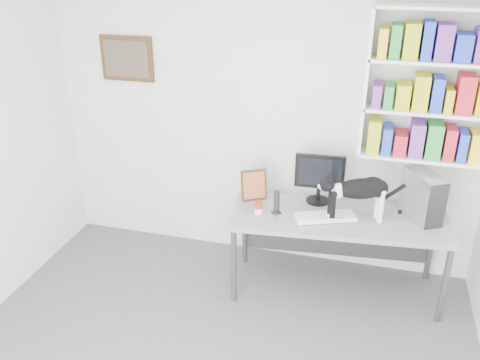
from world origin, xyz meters
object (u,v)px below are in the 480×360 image
(desk, at_px, (336,253))
(speaker, at_px, (277,202))
(bookshelf, at_px, (431,86))
(soup_can, at_px, (258,208))
(pc_tower, at_px, (422,196))
(leaning_print, at_px, (254,184))
(monitor, at_px, (319,178))
(cat, at_px, (358,199))
(keyboard, at_px, (325,217))

(desk, distance_m, speaker, 0.73)
(bookshelf, xyz_separation_m, desk, (-0.60, -0.33, -1.47))
(speaker, distance_m, soup_can, 0.17)
(desk, bearing_deg, soup_can, -173.96)
(pc_tower, distance_m, leaning_print, 1.44)
(monitor, relative_size, speaker, 2.18)
(monitor, height_order, soup_can, monitor)
(desk, bearing_deg, monitor, 129.27)
(speaker, bearing_deg, cat, -19.64)
(leaning_print, bearing_deg, keyboard, -45.38)
(monitor, height_order, cat, monitor)
(keyboard, bearing_deg, desk, 14.60)
(monitor, bearing_deg, desk, -48.27)
(monitor, relative_size, cat, 0.70)
(bookshelf, xyz_separation_m, cat, (-0.46, -0.39, -0.88))
(monitor, relative_size, keyboard, 0.92)
(monitor, height_order, pc_tower, monitor)
(desk, xyz_separation_m, monitor, (-0.21, 0.21, 0.61))
(leaning_print, distance_m, cat, 0.94)
(keyboard, bearing_deg, soup_can, 163.55)
(speaker, relative_size, cat, 0.32)
(monitor, distance_m, keyboard, 0.38)
(cat, bearing_deg, bookshelf, 19.31)
(desk, relative_size, pc_tower, 4.55)
(desk, distance_m, cat, 0.61)
(bookshelf, bearing_deg, pc_tower, -72.37)
(monitor, bearing_deg, pc_tower, -7.45)
(leaning_print, bearing_deg, desk, -37.10)
(bookshelf, relative_size, soup_can, 12.21)
(cat, bearing_deg, pc_tower, 1.24)
(soup_can, xyz_separation_m, cat, (0.82, 0.08, 0.15))
(leaning_print, bearing_deg, bookshelf, -20.06)
(desk, xyz_separation_m, speaker, (-0.53, -0.09, 0.49))
(keyboard, xyz_separation_m, speaker, (-0.42, -0.00, 0.09))
(leaning_print, bearing_deg, speaker, -67.95)
(keyboard, distance_m, leaning_print, 0.71)
(soup_can, bearing_deg, monitor, 37.15)
(pc_tower, relative_size, cat, 0.61)
(pc_tower, xyz_separation_m, cat, (-0.51, -0.21, 0.00))
(pc_tower, bearing_deg, leaning_print, 151.49)
(bookshelf, bearing_deg, monitor, -172.06)
(leaning_print, height_order, soup_can, leaning_print)
(monitor, bearing_deg, soup_can, -146.07)
(leaning_print, distance_m, soup_can, 0.29)
(speaker, bearing_deg, soup_can, 177.48)
(monitor, relative_size, pc_tower, 1.15)
(desk, distance_m, keyboard, 0.43)
(pc_tower, bearing_deg, monitor, 145.95)
(monitor, bearing_deg, speaker, -139.98)
(desk, relative_size, cat, 2.78)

